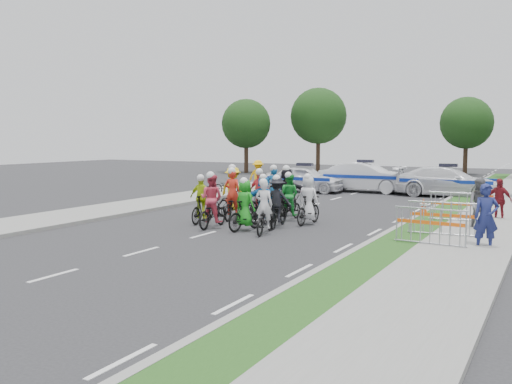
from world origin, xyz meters
The scene contains 34 objects.
ground centered at (0.00, 0.00, 0.00)m, with size 90.00×90.00×0.00m, color #28282B.
curb_right centered at (5.10, 5.00, 0.06)m, with size 0.20×60.00×0.12m, color gray.
grass_strip centered at (5.80, 5.00, 0.06)m, with size 1.20×60.00×0.11m, color #1F4817.
sidewalk_right centered at (7.60, 5.00, 0.07)m, with size 2.40×60.00×0.13m, color gray.
sidewalk_left centered at (-6.50, 5.00, 0.07)m, with size 3.00×60.00×0.13m, color gray.
rider_0 centered at (1.59, 1.09, 0.59)m, with size 0.93×1.81×1.76m.
rider_1 centered at (0.76, 1.33, 0.69)m, with size 0.82×1.73×1.76m.
rider_2 centered at (-0.54, 1.35, 0.71)m, with size 0.85×1.93×1.91m.
rider_3 centered at (-1.36, 2.01, 0.68)m, with size 0.92×1.71×1.75m.
rider_4 centered at (1.36, 2.50, 0.70)m, with size 1.08×1.84×1.79m.
rider_5 centered at (0.58, 3.03, 0.75)m, with size 1.46×1.74×1.77m.
rider_6 centered at (-0.89, 3.37, 0.64)m, with size 1.02×2.00×1.95m.
rider_7 centered at (2.07, 3.51, 0.70)m, with size 0.79×1.74×1.80m.
rider_8 centered at (1.05, 4.12, 0.67)m, with size 0.76×1.77×1.80m.
rider_9 centered at (-0.26, 4.34, 0.72)m, with size 0.99×1.84×1.88m.
rider_10 centered at (-1.55, 4.50, 0.77)m, with size 1.19×2.04×2.00m.
rider_11 centered at (0.42, 5.29, 0.82)m, with size 1.58×1.89×1.97m.
rider_12 centered at (-0.43, 5.92, 0.64)m, with size 0.70×1.91×1.94m.
police_car_0 centered at (-2.72, 14.37, 0.73)m, with size 1.73×4.30×1.47m, color white.
police_car_1 centered at (0.23, 16.01, 0.82)m, with size 1.74×5.00×1.65m, color white.
police_car_2 centered at (4.75, 15.55, 0.77)m, with size 2.16×5.31×1.54m, color white.
spectator_0 centered at (8.07, 1.52, 0.90)m, with size 0.66×0.43×1.81m, color navy.
spectator_1 centered at (7.58, 4.61, 0.87)m, with size 0.85×0.66×1.74m, color #5B5B61.
spectator_2 centered at (7.87, 7.44, 0.78)m, with size 0.92×0.38×1.57m, color maroon.
marshal_hiviz centered at (-5.29, 13.68, 0.88)m, with size 1.13×0.65×1.75m, color yellow.
barrier_0 centered at (6.70, 1.08, 0.56)m, with size 2.00×0.50×1.12m, color #A5A8AD, non-canonical shape.
barrier_1 centered at (6.70, 2.81, 0.56)m, with size 2.00×0.50×1.12m, color #A5A8AD, non-canonical shape.
barrier_2 centered at (6.70, 6.10, 0.56)m, with size 2.00×0.50×1.12m, color #A5A8AD, non-canonical shape.
cone_0 centered at (5.18, 7.57, 0.34)m, with size 0.40×0.40×0.70m.
cone_1 centered at (7.07, 13.23, 0.34)m, with size 0.40×0.40×0.70m.
parked_bike centered at (-5.94, 11.26, 0.42)m, with size 0.56×1.59×0.84m, color black.
tree_0 centered at (-14.00, 28.00, 4.19)m, with size 4.20×4.20×6.30m.
tree_3 centered at (-9.00, 32.00, 4.89)m, with size 4.90×4.90×7.35m.
tree_4 centered at (3.00, 34.00, 4.19)m, with size 4.20×4.20×6.30m.
Camera 1 is at (9.74, -14.78, 3.05)m, focal length 40.00 mm.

